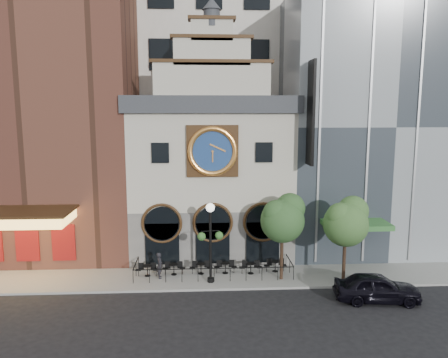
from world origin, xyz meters
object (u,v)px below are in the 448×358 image
bistro_4 (251,267)px  tree_left (283,217)px  bistro_2 (201,267)px  tree_right (346,220)px  lamppost (210,234)px  bistro_1 (174,268)px  car_right (377,288)px  pedestrian (160,265)px  bistro_3 (225,267)px  bistro_0 (147,270)px  bistro_5 (275,265)px

bistro_4 → tree_left: size_ratio=0.27×
bistro_2 → tree_right: 10.29m
bistro_2 → lamppost: (0.63, -1.49, 2.82)m
bistro_2 → bistro_1: bearing=-178.6°
car_right → pedestrian: size_ratio=2.84×
pedestrian → bistro_4: bearing=-89.2°
lamppost → bistro_2: bearing=104.2°
bistro_1 → tree_left: (7.29, -1.13, 3.78)m
bistro_2 → tree_right: (9.32, -2.18, 3.76)m
bistro_3 → car_right: car_right is taller
pedestrian → lamppost: size_ratio=0.33×
bistro_0 → tree_left: (9.08, -0.97, 3.78)m
car_right → bistro_0: bearing=79.0°
bistro_2 → bistro_4: (3.44, -0.14, 0.00)m
bistro_4 → car_right: size_ratio=0.32×
pedestrian → bistro_0: bearing=62.7°
bistro_3 → bistro_4: (1.75, -0.17, 0.00)m
bistro_5 → car_right: 7.15m
bistro_0 → bistro_4: 7.09m
tree_right → bistro_0: bearing=171.4°
bistro_0 → lamppost: lamppost is taller
car_right → tree_right: 4.45m
bistro_3 → car_right: (8.83, -4.64, 0.24)m
bistro_1 → lamppost: size_ratio=0.30×
bistro_3 → tree_right: size_ratio=0.27×
bistro_3 → tree_left: 5.45m
tree_left → pedestrian: bearing=176.0°
bistro_4 → tree_right: size_ratio=0.27×
bistro_2 → tree_right: size_ratio=0.27×
tree_left → lamppost: bearing=-176.3°
pedestrian → lamppost: bearing=-108.1°
bistro_4 → tree_right: 7.28m
bistro_0 → tree_left: size_ratio=0.27×
lamppost → tree_left: size_ratio=0.92×
bistro_1 → bistro_3: size_ratio=1.00×
bistro_4 → bistro_3: bearing=174.6°
bistro_3 → bistro_5: same height
bistro_1 → bistro_3: (3.55, 0.07, 0.00)m
bistro_1 → bistro_4: same height
bistro_1 → pedestrian: size_ratio=0.89×
bistro_4 → bistro_5: (1.76, 0.29, 0.00)m
bistro_0 → bistro_2: 3.66m
bistro_0 → bistro_4: same height
tree_right → bistro_5: bearing=150.6°
bistro_1 → lamppost: lamppost is taller
bistro_4 → tree_right: tree_right is taller
bistro_1 → bistro_5: same height
bistro_4 → bistro_5: bearing=9.4°
bistro_1 → bistro_4: 5.30m
bistro_2 → bistro_3: 1.69m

